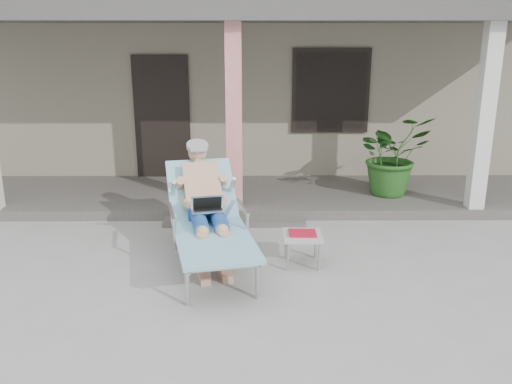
{
  "coord_description": "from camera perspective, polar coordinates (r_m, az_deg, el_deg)",
  "views": [
    {
      "loc": [
        0.25,
        -5.37,
        2.62
      ],
      "look_at": [
        0.3,
        0.6,
        0.85
      ],
      "focal_mm": 38.0,
      "sensor_mm": 36.0,
      "label": 1
    }
  ],
  "objects": [
    {
      "name": "lounger",
      "position": [
        6.25,
        -5.24,
        0.16
      ],
      "size": [
        1.25,
        2.24,
        1.41
      ],
      "rotation": [
        0.0,
        0.0,
        0.22
      ],
      "color": "#B7B7BC",
      "rests_on": "ground"
    },
    {
      "name": "porch_overhang",
      "position": [
        8.32,
        -2.27,
        17.66
      ],
      "size": [
        10.0,
        2.3,
        2.85
      ],
      "color": "silver",
      "rests_on": "porch_deck"
    },
    {
      "name": "ground",
      "position": [
        5.98,
        -2.83,
        -9.49
      ],
      "size": [
        60.0,
        60.0,
        0.0
      ],
      "primitive_type": "plane",
      "color": "#9E9E99",
      "rests_on": "ground"
    },
    {
      "name": "house",
      "position": [
        11.9,
        -1.68,
        11.91
      ],
      "size": [
        10.4,
        5.4,
        3.3
      ],
      "color": "gray",
      "rests_on": "ground"
    },
    {
      "name": "porch_deck",
      "position": [
        8.75,
        -2.06,
        -0.41
      ],
      "size": [
        10.0,
        2.0,
        0.15
      ],
      "primitive_type": "cube",
      "color": "#605B56",
      "rests_on": "ground"
    },
    {
      "name": "porch_step",
      "position": [
        7.67,
        -2.28,
        -3.17
      ],
      "size": [
        2.0,
        0.3,
        0.07
      ],
      "primitive_type": "cube",
      "color": "#605B56",
      "rests_on": "ground"
    },
    {
      "name": "side_table",
      "position": [
        6.31,
        4.91,
        -4.76
      ],
      "size": [
        0.46,
        0.46,
        0.4
      ],
      "rotation": [
        0.0,
        0.0,
        -0.02
      ],
      "color": "#B2B1AD",
      "rests_on": "ground"
    },
    {
      "name": "potted_palm",
      "position": [
        8.73,
        14.15,
        3.82
      ],
      "size": [
        1.38,
        1.28,
        1.25
      ],
      "primitive_type": "imported",
      "rotation": [
        0.0,
        0.0,
        0.31
      ],
      "color": "#26591E",
      "rests_on": "porch_deck"
    }
  ]
}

